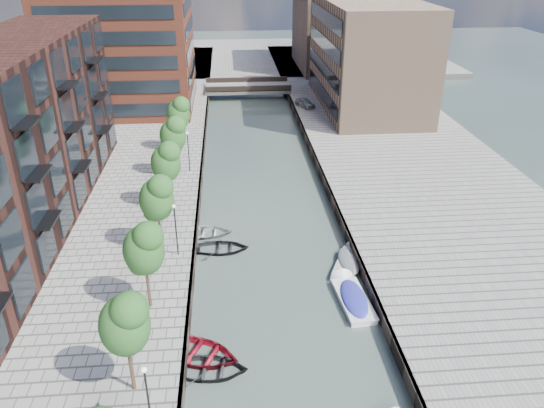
{
  "coord_description": "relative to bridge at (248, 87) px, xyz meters",
  "views": [
    {
      "loc": [
        -3.09,
        -9.88,
        21.78
      ],
      "look_at": [
        0.0,
        26.78,
        3.5
      ],
      "focal_mm": 35.0,
      "sensor_mm": 36.0,
      "label": 1
    }
  ],
  "objects": [
    {
      "name": "quay_right",
      "position": [
        16.0,
        -32.0,
        -0.89
      ],
      "size": [
        20.0,
        140.0,
        1.0
      ],
      "primitive_type": "cube",
      "color": "gray",
      "rests_on": "ground"
    },
    {
      "name": "motorboat_4",
      "position": [
        5.58,
        -48.6,
        -1.21
      ],
      "size": [
        3.31,
        4.8,
        1.52
      ],
      "color": "#BCBCBA",
      "rests_on": "ground"
    },
    {
      "name": "sloop_4",
      "position": [
        -4.05,
        -46.07,
        -1.39
      ],
      "size": [
        4.47,
        3.28,
        0.9
      ],
      "primitive_type": "imported",
      "rotation": [
        0.0,
        0.0,
        1.53
      ],
      "color": "black",
      "rests_on": "ground"
    },
    {
      "name": "tree_4",
      "position": [
        -8.5,
        -40.0,
        3.92
      ],
      "size": [
        2.5,
        2.5,
        5.95
      ],
      "color": "#382619",
      "rests_on": "quay_left"
    },
    {
      "name": "lamp_2",
      "position": [
        -7.2,
        -32.0,
        2.12
      ],
      "size": [
        0.24,
        0.24,
        4.12
      ],
      "color": "black",
      "rests_on": "quay_left"
    },
    {
      "name": "tree_3",
      "position": [
        -8.5,
        -47.0,
        3.92
      ],
      "size": [
        2.5,
        2.5,
        5.95
      ],
      "color": "#382619",
      "rests_on": "quay_left"
    },
    {
      "name": "sloop_0",
      "position": [
        -4.74,
        -59.16,
        -1.39
      ],
      "size": [
        4.88,
        3.77,
        0.93
      ],
      "primitive_type": "imported",
      "rotation": [
        0.0,
        0.0,
        1.44
      ],
      "color": "black",
      "rests_on": "ground"
    },
    {
      "name": "tan_block_near",
      "position": [
        16.0,
        -10.0,
        6.61
      ],
      "size": [
        12.0,
        25.0,
        14.0
      ],
      "primitive_type": "cube",
      "color": "#95745B",
      "rests_on": "quay_right"
    },
    {
      "name": "lamp_1",
      "position": [
        -7.2,
        -48.0,
        2.12
      ],
      "size": [
        0.24,
        0.24,
        4.12
      ],
      "color": "black",
      "rests_on": "quay_left"
    },
    {
      "name": "car",
      "position": [
        7.6,
        -10.11,
        0.21
      ],
      "size": [
        2.77,
        3.79,
        1.2
      ],
      "primitive_type": "imported",
      "rotation": [
        0.0,
        0.0,
        0.43
      ],
      "color": "#9DA1A2",
      "rests_on": "quay_right"
    },
    {
      "name": "tree_2",
      "position": [
        -8.5,
        -54.0,
        3.92
      ],
      "size": [
        2.5,
        2.5,
        5.95
      ],
      "color": "#382619",
      "rests_on": "quay_left"
    },
    {
      "name": "far_closure",
      "position": [
        0.0,
        28.0,
        -0.89
      ],
      "size": [
        80.0,
        40.0,
        1.0
      ],
      "primitive_type": "cube",
      "color": "gray",
      "rests_on": "ground"
    },
    {
      "name": "water",
      "position": [
        0.0,
        -32.0,
        -1.39
      ],
      "size": [
        300.0,
        300.0,
        0.0
      ],
      "primitive_type": "plane",
      "color": "#38473F",
      "rests_on": "ground"
    },
    {
      "name": "lamp_0",
      "position": [
        -7.2,
        -64.0,
        2.12
      ],
      "size": [
        0.24,
        0.24,
        4.12
      ],
      "color": "black",
      "rests_on": "quay_left"
    },
    {
      "name": "tree_5",
      "position": [
        -8.5,
        -33.0,
        3.92
      ],
      "size": [
        2.5,
        2.5,
        5.95
      ],
      "color": "#382619",
      "rests_on": "quay_left"
    },
    {
      "name": "tree_6",
      "position": [
        -8.5,
        -26.0,
        3.92
      ],
      "size": [
        2.5,
        2.5,
        5.95
      ],
      "color": "#382619",
      "rests_on": "quay_left"
    },
    {
      "name": "quay_wall_left",
      "position": [
        -6.1,
        -32.0,
        -0.89
      ],
      "size": [
        0.25,
        140.0,
        1.0
      ],
      "primitive_type": "cube",
      "color": "#332823",
      "rests_on": "ground"
    },
    {
      "name": "tree_1",
      "position": [
        -8.5,
        -61.0,
        3.92
      ],
      "size": [
        2.5,
        2.5,
        5.95
      ],
      "color": "#382619",
      "rests_on": "quay_left"
    },
    {
      "name": "tan_block_far",
      "position": [
        16.0,
        16.0,
        7.61
      ],
      "size": [
        12.0,
        20.0,
        16.0
      ],
      "primitive_type": "cube",
      "color": "#95745B",
      "rests_on": "quay_right"
    },
    {
      "name": "apartment_block",
      "position": [
        -20.0,
        -42.0,
        6.61
      ],
      "size": [
        8.0,
        38.0,
        14.0
      ],
      "primitive_type": "cube",
      "color": "black",
      "rests_on": "quay_left"
    },
    {
      "name": "sloop_3",
      "position": [
        -5.29,
        -43.49,
        -1.39
      ],
      "size": [
        4.32,
        3.12,
        0.89
      ],
      "primitive_type": "imported",
      "rotation": [
        0.0,
        0.0,
        1.56
      ],
      "color": "#AEAEAC",
      "rests_on": "ground"
    },
    {
      "name": "quay_wall_right",
      "position": [
        6.1,
        -32.0,
        -0.89
      ],
      "size": [
        0.25,
        140.0,
        1.0
      ],
      "primitive_type": "cube",
      "color": "#332823",
      "rests_on": "ground"
    },
    {
      "name": "sloop_2",
      "position": [
        -5.4,
        -57.89,
        -1.39
      ],
      "size": [
        6.16,
        5.4,
        1.06
      ],
      "primitive_type": "imported",
      "rotation": [
        0.0,
        0.0,
        1.16
      ],
      "color": "maroon",
      "rests_on": "ground"
    },
    {
      "name": "bridge",
      "position": [
        0.0,
        0.0,
        0.0
      ],
      "size": [
        13.0,
        6.0,
        1.3
      ],
      "color": "gray",
      "rests_on": "ground"
    },
    {
      "name": "motorboat_3",
      "position": [
        4.72,
        -53.17,
        -1.18
      ],
      "size": [
        2.24,
        5.38,
        1.75
      ],
      "color": "white",
      "rests_on": "ground"
    }
  ]
}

